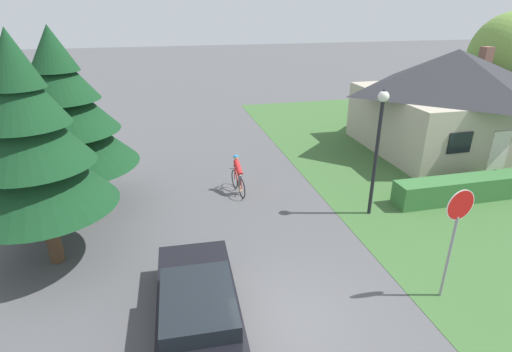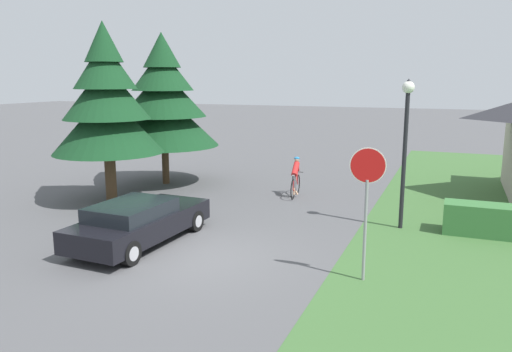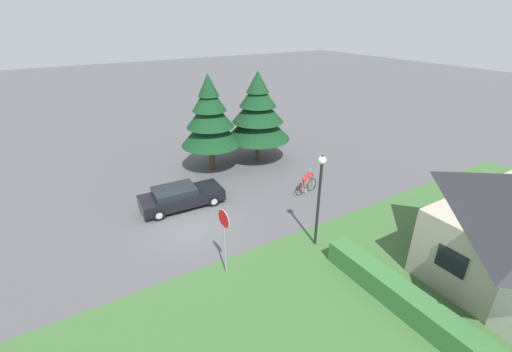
{
  "view_description": "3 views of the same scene",
  "coord_description": "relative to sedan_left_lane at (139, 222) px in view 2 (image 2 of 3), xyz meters",
  "views": [
    {
      "loc": [
        -2.45,
        -6.9,
        6.94
      ],
      "look_at": [
        0.53,
        5.54,
        1.42
      ],
      "focal_mm": 28.0,
      "sensor_mm": 36.0,
      "label": 1
    },
    {
      "loc": [
        5.81,
        -10.72,
        4.47
      ],
      "look_at": [
        -0.74,
        5.66,
        1.03
      ],
      "focal_mm": 35.0,
      "sensor_mm": 36.0,
      "label": 2
    },
    {
      "loc": [
        14.29,
        -4.67,
        9.71
      ],
      "look_at": [
        -0.49,
        4.26,
        1.55
      ],
      "focal_mm": 24.0,
      "sensor_mm": 36.0,
      "label": 3
    }
  ],
  "objects": [
    {
      "name": "street_lamp",
      "position": [
        6.54,
        4.16,
        2.41
      ],
      "size": [
        0.36,
        0.36,
        4.49
      ],
      "color": "black",
      "rests_on": "ground"
    },
    {
      "name": "sedan_left_lane",
      "position": [
        0.0,
        0.0,
        0.0
      ],
      "size": [
        2.01,
        4.58,
        1.22
      ],
      "rotation": [
        0.0,
        0.0,
        1.53
      ],
      "color": "black",
      "rests_on": "ground"
    },
    {
      "name": "ground_plane",
      "position": [
        2.07,
        -0.33,
        -0.62
      ],
      "size": [
        140.0,
        140.0,
        0.0
      ],
      "primitive_type": "plane",
      "color": "#515154"
    },
    {
      "name": "conifer_tall_near",
      "position": [
        -3.77,
        3.66,
        3.0
      ],
      "size": [
        3.96,
        3.96,
        6.47
      ],
      "color": "#4C3823",
      "rests_on": "ground"
    },
    {
      "name": "conifer_tall_far",
      "position": [
        -3.65,
        7.23,
        2.87
      ],
      "size": [
        4.62,
        4.62,
        6.38
      ],
      "color": "#4C3823",
      "rests_on": "ground"
    },
    {
      "name": "stop_sign",
      "position": [
        6.19,
        -0.3,
        1.55
      ],
      "size": [
        0.79,
        0.1,
        3.03
      ],
      "rotation": [
        0.0,
        0.0,
        3.24
      ],
      "color": "gray",
      "rests_on": "ground"
    },
    {
      "name": "cyclist",
      "position": [
        2.3,
        6.99,
        0.1
      ],
      "size": [
        0.44,
        1.74,
        1.53
      ],
      "rotation": [
        0.0,
        0.0,
        1.68
      ],
      "color": "black",
      "rests_on": "ground"
    }
  ]
}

